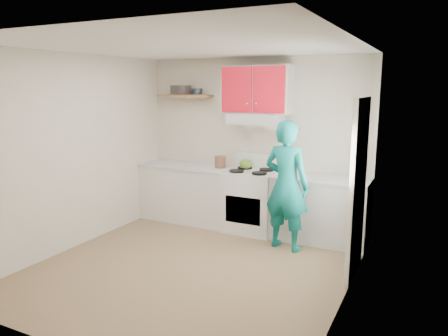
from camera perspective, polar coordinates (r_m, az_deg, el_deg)
The scene contains 21 objects.
floor at distance 5.37m, azimuth -4.17°, elevation -13.02°, with size 3.80×3.80×0.00m, color brown.
ceiling at distance 4.93m, azimuth -4.60°, elevation 15.83°, with size 3.60×3.80×0.04m, color white.
back_wall at distance 6.67m, azimuth 4.06°, elevation 3.32°, with size 3.60×0.04×2.60m, color beige.
front_wall at distance 3.53m, azimuth -20.46°, elevation -4.06°, with size 3.60×0.04×2.60m, color beige.
left_wall at distance 6.10m, azimuth -19.05°, elevation 2.06°, with size 0.04×3.80×2.60m, color beige.
right_wall at distance 4.36m, azimuth 16.39°, elevation -1.09°, with size 0.04×3.80×2.60m, color beige.
door at distance 5.09m, azimuth 17.38°, elevation -2.63°, with size 0.05×0.85×2.05m, color white.
door_glass at distance 5.02m, azimuth 17.35°, elevation 2.12°, with size 0.01×0.55×0.95m, color white.
counter_left at distance 7.03m, azimuth -4.85°, elevation -3.36°, with size 1.52×0.60×0.90m, color silver.
counter_right at distance 6.21m, azimuth 12.66°, elevation -5.50°, with size 1.32×0.60×0.90m, color silver.
stove at distance 6.50m, azimuth 3.67°, elevation -4.43°, with size 0.76×0.65×0.92m, color white.
range_hood at distance 6.39m, azimuth 4.17°, elevation 6.55°, with size 0.76×0.44×0.15m, color silver.
upper_cabinets at distance 6.42m, azimuth 4.41°, elevation 10.37°, with size 1.02×0.33×0.70m, color red.
shelf at distance 7.00m, azimuth -5.19°, elevation 9.57°, with size 0.90×0.30×0.04m, color brown.
books at distance 7.03m, azimuth -5.77°, elevation 10.30°, with size 0.28×0.20×0.15m, color #3A3335.
tin at distance 6.93m, azimuth -3.59°, elevation 10.13°, with size 0.16×0.16×0.10m, color #333D4C.
kettle at distance 6.55m, azimuth 2.88°, elevation 0.56°, with size 0.19×0.19×0.16m, color #517B22.
crock at distance 6.65m, azimuth -0.50°, elevation 0.72°, with size 0.17×0.17×0.20m, color brown.
cutting_board at distance 6.12m, azimuth 11.86°, elevation -1.27°, with size 0.27×0.20×0.02m, color olive.
silicone_mat at distance 5.97m, azimuth 16.70°, elevation -1.87°, with size 0.33×0.28×0.01m, color red.
person at distance 5.74m, azimuth 8.32°, elevation -2.29°, with size 0.64×0.42×1.75m, color #0C716C.
Camera 1 is at (2.53, -4.21, 2.16)m, focal length 34.35 mm.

